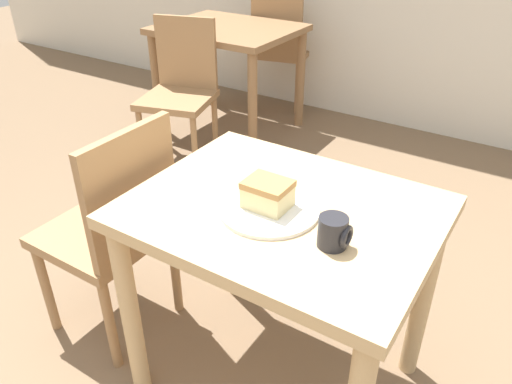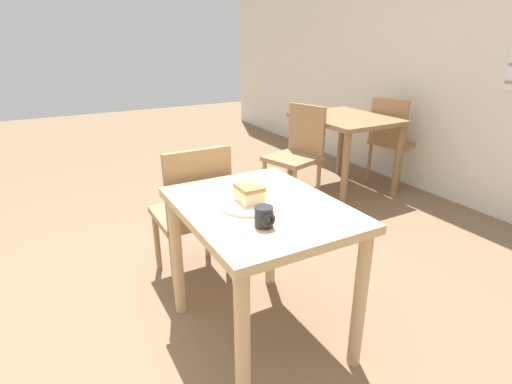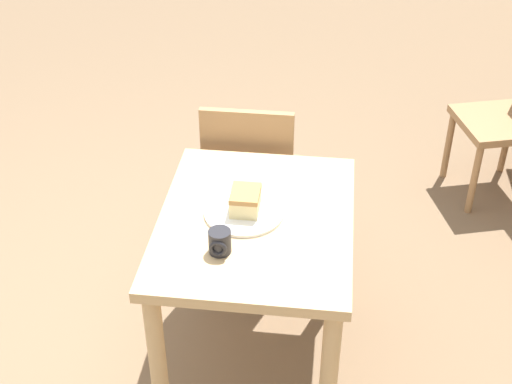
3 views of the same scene
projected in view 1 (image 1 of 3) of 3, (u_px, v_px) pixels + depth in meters
The scene contains 8 objects.
dining_table_near at pixel (282, 242), 1.48m from camera, with size 0.86×0.68×0.72m.
dining_table_far at pixel (228, 44), 3.36m from camera, with size 0.89×0.73×0.72m.
chair_near_window at pixel (114, 227), 1.76m from camera, with size 0.40×0.40×0.87m.
chair_far_corner at pixel (181, 88), 3.01m from camera, with size 0.50×0.50×0.87m.
chair_far_opposite at pixel (281, 48), 3.80m from camera, with size 0.48×0.48×0.87m.
plate at pixel (269, 209), 1.38m from camera, with size 0.28×0.28×0.01m.
cake_slice at pixel (268, 194), 1.37m from camera, with size 0.12×0.10×0.08m.
coffee_mug at pixel (334, 232), 1.23m from camera, with size 0.08×0.07×0.08m.
Camera 1 is at (0.53, -0.46, 1.48)m, focal length 35.00 mm.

